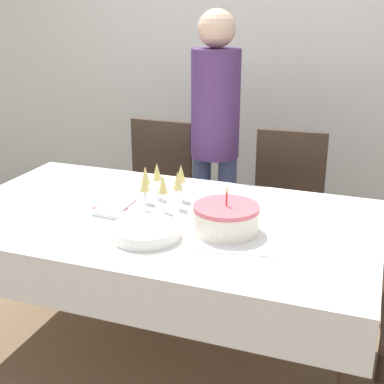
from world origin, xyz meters
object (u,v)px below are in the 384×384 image
at_px(dining_chair_far_left, 155,192).
at_px(person_standing, 215,125).
at_px(birthday_cake, 226,218).
at_px(plate_stack_main, 146,232).
at_px(dining_chair_far_right, 286,209).
at_px(champagne_tray, 162,189).

bearing_deg(dining_chair_far_left, person_standing, 5.89).
xyz_separation_m(birthday_cake, plate_stack_main, (-0.28, -0.17, -0.03)).
bearing_deg(dining_chair_far_left, dining_chair_far_right, -0.01).
bearing_deg(dining_chair_far_left, champagne_tray, -63.58).
bearing_deg(champagne_tray, dining_chair_far_left, 116.42).
relative_size(birthday_cake, person_standing, 0.17).
xyz_separation_m(dining_chair_far_right, plate_stack_main, (-0.37, -1.09, 0.26)).
bearing_deg(plate_stack_main, dining_chair_far_right, 71.13).
relative_size(champagne_tray, plate_stack_main, 1.15).
relative_size(dining_chair_far_left, plate_stack_main, 3.44).
bearing_deg(person_standing, dining_chair_far_left, -174.11).
bearing_deg(person_standing, birthday_cake, -69.60).
xyz_separation_m(dining_chair_far_left, person_standing, (0.37, 0.04, 0.45)).
distance_m(dining_chair_far_right, birthday_cake, 0.97).
bearing_deg(champagne_tray, plate_stack_main, -77.55).
bearing_deg(dining_chair_far_right, person_standing, 175.03).
relative_size(dining_chair_far_left, champagne_tray, 2.99).
height_order(champagne_tray, plate_stack_main, champagne_tray).
distance_m(champagne_tray, person_standing, 0.80).
distance_m(birthday_cake, plate_stack_main, 0.33).
height_order(dining_chair_far_right, birthday_cake, dining_chair_far_right).
xyz_separation_m(dining_chair_far_right, person_standing, (-0.44, 0.04, 0.45)).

